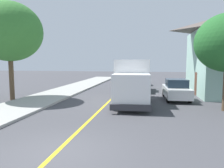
{
  "coord_description": "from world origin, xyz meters",
  "views": [
    {
      "loc": [
        3.07,
        -6.5,
        3.05
      ],
      "look_at": [
        0.31,
        9.08,
        1.4
      ],
      "focal_mm": 34.19,
      "sensor_mm": 36.0,
      "label": 1
    }
  ],
  "objects": [
    {
      "name": "box_truck",
      "position": [
        1.78,
        9.4,
        1.77
      ],
      "size": [
        2.82,
        7.31,
        3.2
      ],
      "color": "white",
      "rests_on": "ground"
    },
    {
      "name": "parked_car_near",
      "position": [
        2.23,
        15.87,
        0.79
      ],
      "size": [
        1.98,
        4.47,
        1.67
      ],
      "color": "#4C564C",
      "rests_on": "ground"
    },
    {
      "name": "parked_van_across",
      "position": [
        5.2,
        11.24,
        0.79
      ],
      "size": [
        2.0,
        4.48,
        1.67
      ],
      "color": "silver",
      "rests_on": "ground"
    },
    {
      "name": "ground_plane",
      "position": [
        0.0,
        0.0,
        0.0
      ],
      "size": [
        120.0,
        120.0,
        0.0
      ],
      "primitive_type": "plane",
      "color": "#424247"
    },
    {
      "name": "parked_car_mid",
      "position": [
        1.74,
        21.46,
        0.79
      ],
      "size": [
        1.85,
        4.42,
        1.67
      ],
      "color": "#B7B7BC",
      "rests_on": "ground"
    },
    {
      "name": "centre_line_yellow",
      "position": [
        0.0,
        10.0,
        0.0
      ],
      "size": [
        0.16,
        56.0,
        0.01
      ],
      "primitive_type": "cube",
      "color": "gold",
      "rests_on": "ground"
    },
    {
      "name": "street_tree_near",
      "position": [
        -7.79,
        8.79,
        5.38
      ],
      "size": [
        5.12,
        5.12,
        7.7
      ],
      "color": "brown",
      "rests_on": "ground"
    }
  ]
}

